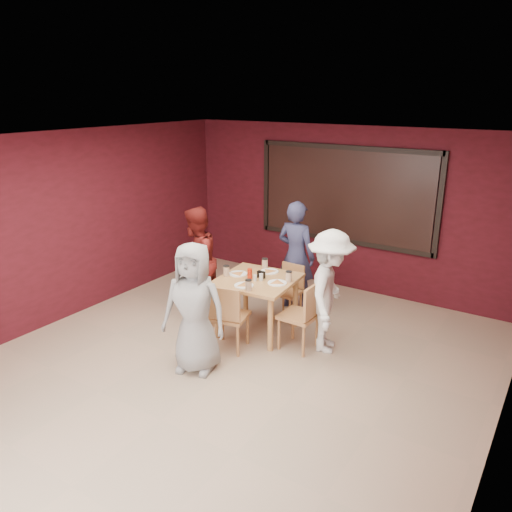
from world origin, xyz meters
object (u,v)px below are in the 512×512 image
Objects in this scene: diner_right at (330,292)px; chair_front at (227,314)px; diner_back at (296,256)px; diner_front at (194,308)px; chair_left at (208,289)px; chair_right at (304,312)px; chair_back at (289,287)px; diner_left at (196,261)px; dining_table at (257,286)px.

chair_front is at bearing 108.40° from diner_right.
diner_back reaches higher than chair_front.
diner_right reaches higher than chair_front.
diner_front is at bearing -96.31° from chair_front.
chair_left is at bearing 142.62° from chair_front.
chair_left is 1.67m from chair_right.
chair_right is 1.42m from diner_back.
chair_front is at bearing -94.87° from chair_back.
diner_front is 0.98× the size of diner_left.
dining_table is 1.20× the size of chair_front.
diner_right is at bearing 4.10° from chair_left.
chair_front is at bearing -144.50° from chair_right.
diner_front is at bearing -57.48° from chair_left.
diner_left is (-1.19, -0.99, -0.03)m from diner_back.
chair_front is 1.09× the size of chair_left.
dining_table is 0.65× the size of diner_back.
dining_table reaches higher than chair_left.
chair_right is 1.49m from diner_front.
chair_left is 1.47m from diner_back.
chair_right is at bearing 67.27° from diner_left.
chair_right is (0.70, -0.85, 0.08)m from chair_back.
chair_right is 0.58× the size of diner_front.
chair_front is 1.01m from chair_right.
diner_front is at bearing 122.42° from diner_right.
chair_front is 1.06m from chair_left.
diner_right is (1.16, 1.36, 0.00)m from diner_front.
chair_left is at bearing -140.61° from chair_back.
chair_right reaches higher than chair_left.
chair_left is 0.53× the size of diner_right.
chair_front is 0.57× the size of diner_right.
diner_front reaches higher than chair_back.
chair_left is at bearing 104.87° from diner_front.
chair_front is at bearing 89.33° from diner_back.
chair_back is 0.49× the size of diner_front.
chair_front reaches higher than chair_left.
chair_back is 0.48× the size of diner_left.
dining_table is at bearing -97.82° from chair_back.
diner_front is (0.78, -1.22, 0.33)m from chair_left.
diner_left is (-1.25, -0.69, 0.38)m from chair_back.
chair_front is at bearing 38.44° from diner_left.
diner_left reaches higher than dining_table.
diner_back is at bearing 123.59° from chair_right.
chair_right is at bearing 108.70° from diner_right.
dining_table is 0.71m from chair_front.
diner_right is (1.09, 0.78, 0.29)m from chair_front.
chair_right is at bearing 35.50° from chair_front.
chair_left is 1.48m from diner_front.
chair_front is 1.37m from diner_right.
dining_table is at bearing 172.98° from chair_right.
chair_right is 0.57× the size of diner_left.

